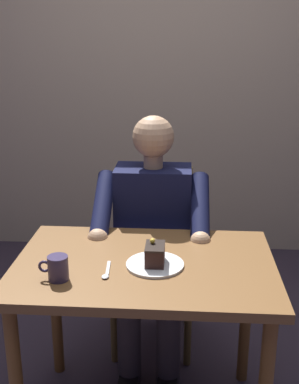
{
  "coord_description": "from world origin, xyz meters",
  "views": [
    {
      "loc": [
        -0.14,
        1.7,
        1.57
      ],
      "look_at": [
        -0.01,
        -0.1,
        0.98
      ],
      "focal_mm": 46.07,
      "sensor_mm": 36.0,
      "label": 1
    }
  ],
  "objects": [
    {
      "name": "coffee_cup",
      "position": [
        0.29,
        0.16,
        0.78
      ],
      "size": [
        0.11,
        0.07,
        0.09
      ],
      "color": "#332B49",
      "rests_on": "dining_table"
    },
    {
      "name": "cafe_rear_panel",
      "position": [
        0.0,
        -1.83,
        1.5
      ],
      "size": [
        6.4,
        0.12,
        3.0
      ],
      "primitive_type": "cube",
      "color": "tan",
      "rests_on": "ground"
    },
    {
      "name": "dessert_spoon",
      "position": [
        0.13,
        0.1,
        0.73
      ],
      "size": [
        0.03,
        0.14,
        0.01
      ],
      "color": "silver",
      "rests_on": "dining_table"
    },
    {
      "name": "seated_person",
      "position": [
        0.0,
        -0.45,
        0.63
      ],
      "size": [
        0.53,
        0.58,
        1.21
      ],
      "color": "#101433",
      "rests_on": "ground"
    },
    {
      "name": "cake_slice",
      "position": [
        -0.04,
        0.03,
        0.78
      ],
      "size": [
        0.07,
        0.11,
        0.09
      ],
      "color": "#311C17",
      "rests_on": "dessert_plate"
    },
    {
      "name": "dessert_plate",
      "position": [
        -0.04,
        0.03,
        0.74
      ],
      "size": [
        0.22,
        0.22,
        0.01
      ],
      "primitive_type": "cylinder",
      "color": "white",
      "rests_on": "dining_table"
    },
    {
      "name": "dining_table",
      "position": [
        0.0,
        0.0,
        0.63
      ],
      "size": [
        1.0,
        0.67,
        0.73
      ],
      "color": "brown",
      "rests_on": "ground"
    },
    {
      "name": "chair",
      "position": [
        0.0,
        -0.62,
        0.51
      ],
      "size": [
        0.42,
        0.42,
        0.91
      ],
      "color": "brown",
      "rests_on": "ground"
    }
  ]
}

